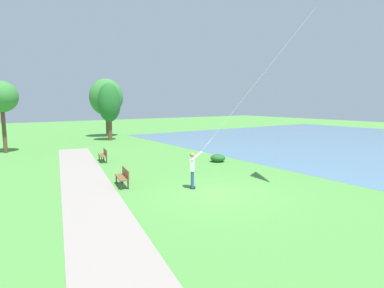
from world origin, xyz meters
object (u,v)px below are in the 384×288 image
at_px(park_bench_far_walkway, 104,154).
at_px(lakeside_shrub, 218,158).
at_px(park_bench_near_walkway, 123,176).
at_px(tree_lakeside_far, 106,97).
at_px(tree_treeline_left, 1,97).
at_px(tree_treeline_center, 109,103).
at_px(person_kite_flyer, 193,167).

distance_m(park_bench_far_walkway, lakeside_shrub, 7.99).
bearing_deg(park_bench_far_walkway, lakeside_shrub, -35.15).
height_order(park_bench_near_walkway, park_bench_far_walkway, same).
bearing_deg(tree_lakeside_far, tree_treeline_left, -147.08).
xyz_separation_m(tree_lakeside_far, tree_treeline_center, (-1.08, -3.90, -0.67)).
bearing_deg(park_bench_far_walkway, tree_lakeside_far, 69.51).
bearing_deg(tree_treeline_left, tree_treeline_center, 18.20).
distance_m(person_kite_flyer, park_bench_near_walkway, 3.51).
distance_m(park_bench_far_walkway, tree_treeline_left, 10.62).
bearing_deg(tree_lakeside_far, person_kite_flyer, -100.44).
distance_m(park_bench_far_walkway, tree_treeline_center, 12.95).
height_order(person_kite_flyer, tree_treeline_left, tree_treeline_left).
height_order(person_kite_flyer, lakeside_shrub, person_kite_flyer).
bearing_deg(tree_treeline_left, person_kite_flyer, -69.28).
xyz_separation_m(person_kite_flyer, tree_treeline_left, (-6.59, 17.42, 3.47)).
relative_size(park_bench_far_walkway, tree_treeline_center, 0.25).
distance_m(tree_lakeside_far, tree_treeline_center, 4.10).
height_order(park_bench_near_walkway, lakeside_shrub, park_bench_near_walkway).
bearing_deg(tree_lakeside_far, lakeside_shrub, -87.84).
bearing_deg(lakeside_shrub, park_bench_near_walkway, -163.95).
bearing_deg(tree_lakeside_far, park_bench_far_walkway, -110.49).
relative_size(park_bench_far_walkway, tree_lakeside_far, 0.23).
bearing_deg(park_bench_near_walkway, person_kite_flyer, -41.67).
xyz_separation_m(park_bench_far_walkway, tree_lakeside_far, (5.77, 15.45, 4.17)).
height_order(park_bench_near_walkway, tree_treeline_center, tree_treeline_center).
height_order(tree_lakeside_far, lakeside_shrub, tree_lakeside_far).
height_order(park_bench_near_walkway, tree_treeline_left, tree_treeline_left).
relative_size(tree_treeline_center, tree_treeline_left, 1.06).
relative_size(park_bench_near_walkway, park_bench_far_walkway, 1.00).
height_order(tree_treeline_left, lakeside_shrub, tree_treeline_left).
relative_size(park_bench_near_walkway, lakeside_shrub, 1.48).
relative_size(person_kite_flyer, tree_treeline_left, 0.31).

